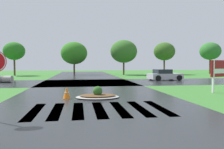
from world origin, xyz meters
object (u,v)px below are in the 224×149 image
car_dark_suv (164,75)px  median_island (98,95)px  estate_billboard (221,70)px  drainage_pipe_stack (1,79)px  traffic_cone (67,93)px

car_dark_suv → median_island: bearing=-131.4°
estate_billboard → median_island: (-8.83, -1.54, -1.37)m
median_island → drainage_pipe_stack: (-9.13, 11.80, 0.22)m
estate_billboard → median_island: bearing=-14.7°
drainage_pipe_stack → traffic_cone: drainage_pipe_stack is taller
drainage_pipe_stack → traffic_cone: 13.92m
median_island → car_dark_suv: bearing=54.3°
estate_billboard → drainage_pipe_stack: (-17.96, 10.27, -1.15)m
median_island → traffic_cone: median_island is taller
estate_billboard → drainage_pipe_stack: size_ratio=0.91×
estate_billboard → drainage_pipe_stack: bearing=-54.3°
estate_billboard → traffic_cone: (-10.60, -1.55, -1.20)m
median_island → car_dark_suv: 15.47m
car_dark_suv → drainage_pipe_stack: bearing=176.6°
car_dark_suv → drainage_pipe_stack: (-18.14, -0.75, -0.24)m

